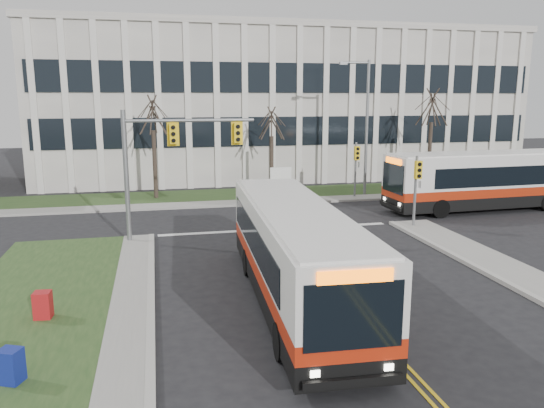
{
  "coord_description": "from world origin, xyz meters",
  "views": [
    {
      "loc": [
        -5.95,
        -17.91,
        6.75
      ],
      "look_at": [
        -0.87,
        5.09,
        2.0
      ],
      "focal_mm": 35.0,
      "sensor_mm": 36.0,
      "label": 1
    }
  ],
  "objects": [
    {
      "name": "newspaper_box_blue",
      "position": [
        -9.5,
        -5.36,
        0.47
      ],
      "size": [
        0.64,
        0.61,
        0.95
      ],
      "primitive_type": "cube",
      "rotation": [
        0.0,
        0.0,
        -0.41
      ],
      "color": "navy",
      "rests_on": "ground"
    },
    {
      "name": "directory_sign",
      "position": [
        2.5,
        17.5,
        1.17
      ],
      "size": [
        1.5,
        0.12,
        2.0
      ],
      "color": "slate",
      "rests_on": "ground"
    },
    {
      "name": "bus_main",
      "position": [
        -1.59,
        -1.68,
        1.61
      ],
      "size": [
        3.18,
        12.19,
        3.22
      ],
      "primitive_type": null,
      "rotation": [
        0.0,
        0.0,
        -0.05
      ],
      "color": "silver",
      "rests_on": "ground"
    },
    {
      "name": "newspaper_box_red",
      "position": [
        -9.5,
        -1.53,
        0.47
      ],
      "size": [
        0.54,
        0.49,
        0.95
      ],
      "primitive_type": "cube",
      "rotation": [
        0.0,
        0.0,
        -0.09
      ],
      "color": "#A71518",
      "rests_on": "ground"
    },
    {
      "name": "office_building",
      "position": [
        5.0,
        30.0,
        6.0
      ],
      "size": [
        40.0,
        16.0,
        12.0
      ],
      "primitive_type": "cube",
      "color": "silver",
      "rests_on": "ground"
    },
    {
      "name": "tree_left",
      "position": [
        -6.0,
        18.0,
        5.51
      ],
      "size": [
        1.8,
        1.8,
        7.7
      ],
      "color": "#42352B",
      "rests_on": "ground"
    },
    {
      "name": "sidewalk_cross",
      "position": [
        5.0,
        15.2,
        0.07
      ],
      "size": [
        44.0,
        1.6,
        0.14
      ],
      "primitive_type": "cube",
      "color": "#9E9B93",
      "rests_on": "ground"
    },
    {
      "name": "sidewalk_west",
      "position": [
        -7.0,
        -5.0,
        0.07
      ],
      "size": [
        1.2,
        26.0,
        0.14
      ],
      "primitive_type": "cube",
      "color": "#9E9B93",
      "rests_on": "ground"
    },
    {
      "name": "bus_cross",
      "position": [
        13.8,
        10.24,
        1.72
      ],
      "size": [
        13.02,
        3.35,
        3.44
      ],
      "primitive_type": null,
      "rotation": [
        0.0,
        0.0,
        -1.53
      ],
      "color": "silver",
      "rests_on": "ground"
    },
    {
      "name": "streetlight",
      "position": [
        8.03,
        16.2,
        5.19
      ],
      "size": [
        2.15,
        0.25,
        9.2
      ],
      "color": "slate",
      "rests_on": "ground"
    },
    {
      "name": "signal_pole_far",
      "position": [
        7.2,
        15.4,
        2.5
      ],
      "size": [
        0.34,
        0.39,
        3.8
      ],
      "color": "slate",
      "rests_on": "ground"
    },
    {
      "name": "ground",
      "position": [
        0.0,
        0.0,
        0.0
      ],
      "size": [
        120.0,
        120.0,
        0.0
      ],
      "primitive_type": "plane",
      "color": "black",
      "rests_on": "ground"
    },
    {
      "name": "mast_arm_signal",
      "position": [
        -5.62,
        7.16,
        4.26
      ],
      "size": [
        6.11,
        0.38,
        6.2
      ],
      "color": "slate",
      "rests_on": "ground"
    },
    {
      "name": "tree_mid",
      "position": [
        2.0,
        18.2,
        4.88
      ],
      "size": [
        1.8,
        1.8,
        6.82
      ],
      "color": "#42352B",
      "rests_on": "ground"
    },
    {
      "name": "building_lawn",
      "position": [
        5.0,
        18.0,
        0.06
      ],
      "size": [
        44.0,
        5.0,
        0.12
      ],
      "primitive_type": "cube",
      "color": "#27441D",
      "rests_on": "ground"
    },
    {
      "name": "signal_pole_near",
      "position": [
        7.2,
        6.9,
        2.5
      ],
      "size": [
        0.34,
        0.39,
        3.8
      ],
      "color": "slate",
      "rests_on": "ground"
    },
    {
      "name": "tree_right",
      "position": [
        14.0,
        18.0,
        5.91
      ],
      "size": [
        1.8,
        1.8,
        8.25
      ],
      "color": "#42352B",
      "rests_on": "ground"
    }
  ]
}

